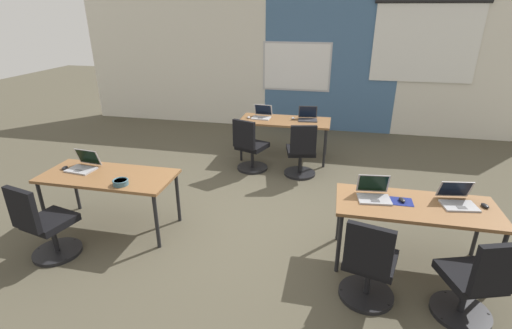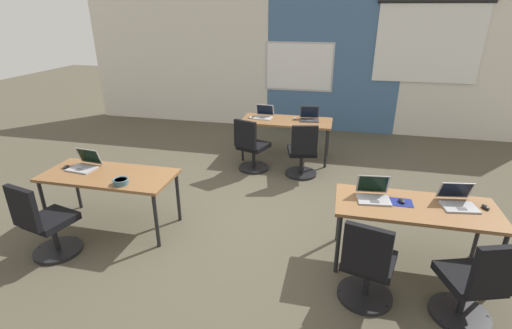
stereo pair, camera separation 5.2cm
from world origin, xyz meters
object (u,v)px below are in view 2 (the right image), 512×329
chair_near_right_end (473,288)px  laptop_far_right (309,117)px  mouse_near_right_end (486,207)px  snack_bowl (121,181)px  desk_near_right (415,211)px  mouse_far_right (295,118)px  laptop_near_right_inner (373,194)px  mouse_far_left (250,117)px  laptop_near_left_end (84,164)px  laptop_near_right_end (458,201)px  desk_near_left (109,178)px  laptop_far_left (264,115)px  mouse_near_right_inner (402,201)px  mouse_near_left_end (66,167)px  chair_far_right (302,155)px  chair_near_left_end (46,226)px  chair_far_left (251,149)px  desk_far_center (286,123)px  chair_near_right_inner (367,269)px

chair_near_right_end → laptop_far_right: 4.05m
mouse_near_right_end → snack_bowl: 3.87m
desk_near_right → mouse_far_right: (-1.61, 2.89, 0.08)m
mouse_far_right → laptop_near_right_inner: bearing=-67.1°
mouse_far_left → laptop_near_left_end: bearing=-118.9°
laptop_near_right_inner → mouse_far_left: size_ratio=3.43×
laptop_near_right_end → mouse_near_right_end: bearing=-11.4°
desk_near_left → laptop_far_left: laptop_far_left is taller
mouse_near_right_inner → mouse_near_left_end: (-3.97, 0.01, -0.00)m
chair_far_right → mouse_near_right_inner: bearing=108.9°
mouse_far_left → chair_far_right: chair_far_right is taller
desk_near_left → laptop_near_right_end: 3.91m
desk_near_right → laptop_near_right_inner: 0.44m
desk_near_left → laptop_far_right: 3.60m
laptop_far_left → laptop_far_right: 0.83m
chair_near_left_end → desk_near_left: bearing=-102.6°
desk_near_left → chair_far_left: size_ratio=1.74×
mouse_near_right_inner → laptop_near_right_end: 0.55m
laptop_near_right_end → chair_far_left: (-2.63, 1.99, -0.39)m
desk_far_center → chair_near_right_end: (2.14, -3.54, -0.28)m
mouse_far_left → mouse_near_left_end: size_ratio=1.02×
chair_near_right_end → laptop_far_left: laptop_far_left is taller
laptop_near_right_inner → mouse_far_right: bearing=106.4°
mouse_near_right_inner → snack_bowl: 3.06m
chair_near_right_end → desk_near_left: bearing=-29.4°
desk_near_right → laptop_near_left_end: laptop_near_left_end is taller
mouse_near_right_inner → chair_far_right: chair_far_right is taller
chair_far_right → laptop_near_right_inner: bearing=103.0°
desk_near_left → desk_far_center: bearing=58.0°
mouse_far_right → chair_near_left_end: (-2.23, -3.61, -0.36)m
laptop_near_right_inner → chair_near_right_end: laptop_near_right_inner is taller
laptop_far_left → mouse_near_right_inner: bearing=-50.8°
mouse_near_right_end → mouse_far_right: same height
laptop_far_left → laptop_far_right: size_ratio=0.98×
laptop_near_right_inner → chair_near_right_inner: bearing=-100.5°
laptop_near_right_inner → chair_near_right_inner: laptop_near_right_inner is taller
chair_far_left → laptop_near_left_end: bearing=69.9°
desk_far_center → chair_near_right_inner: bearing=-69.9°
laptop_near_right_inner → mouse_near_right_inner: 0.28m
desk_near_right → chair_far_right: (-1.37, 2.03, -0.28)m
chair_near_right_inner → mouse_far_right: 3.77m
mouse_near_right_end → chair_far_left: chair_far_left is taller
laptop_near_right_end → laptop_near_right_inner: bearing=174.0°
chair_far_right → mouse_near_left_end: 3.41m
mouse_far_left → mouse_far_right: same height
chair_near_right_end → mouse_near_left_end: bearing=-28.5°
desk_far_center → laptop_near_right_inner: (1.33, -2.74, 0.11)m
laptop_far_left → mouse_far_left: bearing=-154.0°
mouse_far_left → snack_bowl: (-0.79, -2.99, 0.02)m
chair_near_left_end → chair_far_left: bearing=-106.8°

